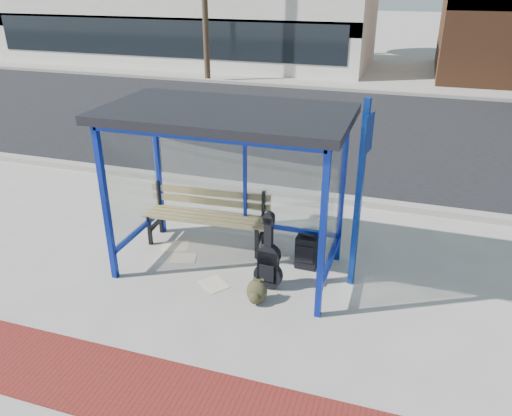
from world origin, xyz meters
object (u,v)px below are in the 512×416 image
(guitar_bag, at_px, (268,263))
(suitcase, at_px, (307,252))
(backpack, at_px, (257,292))
(bench, at_px, (207,213))

(guitar_bag, distance_m, suitcase, 0.80)
(suitcase, relative_size, backpack, 1.64)
(backpack, bearing_deg, suitcase, 67.10)
(bench, xyz_separation_m, suitcase, (1.70, -0.26, -0.28))
(bench, xyz_separation_m, guitar_bag, (1.31, -0.94, -0.13))
(bench, bearing_deg, backpack, -50.05)
(bench, distance_m, guitar_bag, 1.62)
(guitar_bag, height_order, backpack, guitar_bag)
(guitar_bag, bearing_deg, backpack, -92.87)
(bench, relative_size, suitcase, 3.67)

